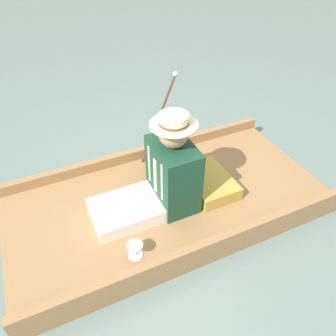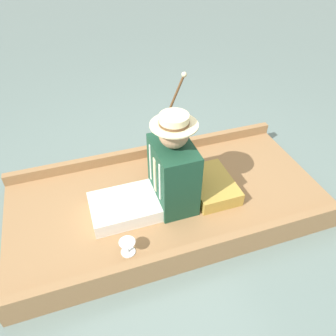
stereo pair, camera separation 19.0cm
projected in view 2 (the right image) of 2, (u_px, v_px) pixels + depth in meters
ground_plane at (168, 208)px, 2.67m from camera, size 16.00×16.00×0.00m
punt_boat at (168, 202)px, 2.62m from camera, size 1.20×2.46×0.22m
seat_cushion at (211, 185)px, 2.61m from camera, size 0.47×0.33×0.11m
seated_person at (162, 176)px, 2.36m from camera, size 0.41×0.79×0.77m
teddy_bear at (160, 157)px, 2.70m from camera, size 0.26×0.15×0.37m
wine_glass at (127, 245)px, 2.14m from camera, size 0.11×0.11×0.11m
walking_cane at (169, 112)px, 2.70m from camera, size 0.04×0.35×0.79m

